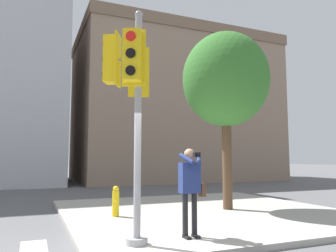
% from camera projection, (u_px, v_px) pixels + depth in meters
% --- Properties ---
extents(sidewalk_corner, '(8.00, 8.00, 0.13)m').
position_uv_depth(sidewalk_corner, '(202.00, 212.00, 9.84)').
color(sidewalk_corner, '#ADA89E').
rests_on(sidewalk_corner, ground_plane).
extents(traffic_signal_pole, '(0.99, 1.31, 4.36)m').
position_uv_depth(traffic_signal_pole, '(131.00, 85.00, 6.15)').
color(traffic_signal_pole, '#939399').
rests_on(traffic_signal_pole, sidewalk_corner).
extents(person_photographer, '(0.58, 0.54, 1.73)m').
position_uv_depth(person_photographer, '(191.00, 184.00, 6.48)').
color(person_photographer, black).
rests_on(person_photographer, sidewalk_corner).
extents(street_tree, '(2.73, 2.73, 5.54)m').
position_uv_depth(street_tree, '(226.00, 80.00, 10.37)').
color(street_tree, brown).
rests_on(street_tree, sidewalk_corner).
extents(fire_hydrant, '(0.18, 0.24, 0.80)m').
position_uv_depth(fire_hydrant, '(116.00, 201.00, 8.76)').
color(fire_hydrant, yellow).
rests_on(fire_hydrant, sidewalk_corner).
extents(building_right, '(15.39, 10.34, 11.44)m').
position_uv_depth(building_right, '(172.00, 110.00, 27.19)').
color(building_right, gray).
rests_on(building_right, ground_plane).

